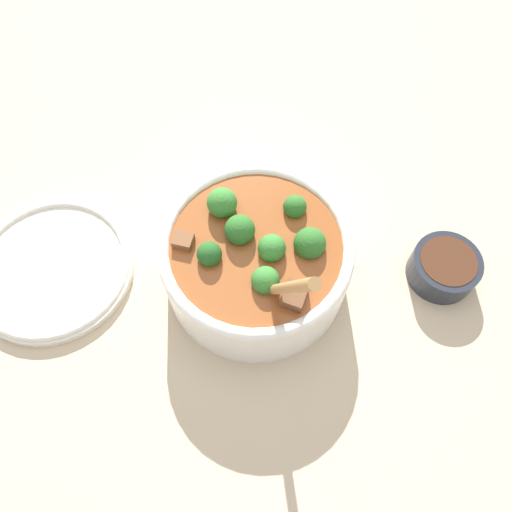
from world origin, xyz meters
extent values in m
plane|color=#C6B293|center=(0.00, 0.00, 0.00)|extent=(4.00, 4.00, 0.00)
cylinder|color=white|center=(0.00, 0.00, 0.05)|extent=(0.25, 0.25, 0.09)
torus|color=white|center=(0.00, 0.00, 0.09)|extent=(0.25, 0.25, 0.02)
cylinder|color=brown|center=(0.00, 0.00, 0.07)|extent=(0.23, 0.23, 0.05)
sphere|color=#2D6B28|center=(0.03, -0.01, 0.11)|extent=(0.04, 0.04, 0.04)
cylinder|color=#6B9956|center=(0.03, -0.01, 0.08)|extent=(0.01, 0.01, 0.02)
sphere|color=#2D6B28|center=(-0.02, -0.07, 0.10)|extent=(0.03, 0.03, 0.03)
cylinder|color=#6B9956|center=(-0.02, -0.07, 0.08)|extent=(0.01, 0.01, 0.01)
sphere|color=#387F33|center=(-0.03, 0.04, 0.10)|extent=(0.03, 0.03, 0.03)
cylinder|color=#6B9956|center=(-0.03, 0.04, 0.08)|extent=(0.01, 0.01, 0.02)
sphere|color=#387F33|center=(0.06, -0.03, 0.11)|extent=(0.04, 0.04, 0.04)
cylinder|color=#6B9956|center=(0.06, -0.03, 0.08)|extent=(0.01, 0.01, 0.02)
sphere|color=#2D6B28|center=(-0.06, -0.03, 0.10)|extent=(0.04, 0.04, 0.04)
cylinder|color=#6B9956|center=(-0.06, -0.03, 0.07)|extent=(0.01, 0.01, 0.02)
sphere|color=#235B23|center=(0.04, 0.04, 0.10)|extent=(0.03, 0.03, 0.03)
cylinder|color=#6B9956|center=(0.04, 0.04, 0.08)|extent=(0.01, 0.01, 0.01)
sphere|color=#387F33|center=(-0.02, 0.00, 0.11)|extent=(0.04, 0.04, 0.04)
cylinder|color=#6B9956|center=(-0.02, 0.00, 0.08)|extent=(0.01, 0.01, 0.02)
cube|color=brown|center=(-0.07, 0.05, 0.10)|extent=(0.03, 0.03, 0.02)
cube|color=brown|center=(0.08, 0.04, 0.10)|extent=(0.03, 0.03, 0.02)
ellipsoid|color=#A87A47|center=(-0.04, 0.05, 0.09)|extent=(0.04, 0.03, 0.01)
cylinder|color=#A87A47|center=(-0.07, 0.08, 0.19)|extent=(0.07, 0.08, 0.20)
cylinder|color=#232833|center=(-0.24, -0.12, 0.02)|extent=(0.09, 0.09, 0.04)
cylinder|color=#472819|center=(-0.24, -0.12, 0.04)|extent=(0.08, 0.08, 0.02)
cylinder|color=silver|center=(0.27, 0.12, 0.01)|extent=(0.23, 0.23, 0.01)
torus|color=silver|center=(0.27, 0.12, 0.01)|extent=(0.22, 0.22, 0.01)
camera|label=1|loc=(-0.13, 0.27, 0.65)|focal=35.00mm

